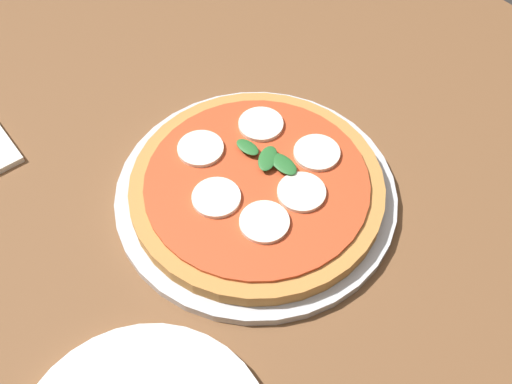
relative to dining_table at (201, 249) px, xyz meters
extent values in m
cube|color=brown|center=(0.00, 0.00, 0.08)|extent=(1.19, 1.05, 0.04)
cube|color=brown|center=(0.51, 0.44, -0.29)|extent=(0.07, 0.07, 0.68)
cylinder|color=silver|center=(0.06, -0.04, 0.10)|extent=(0.33, 0.33, 0.01)
cylinder|color=#C6843F|center=(0.06, -0.04, 0.12)|extent=(0.29, 0.29, 0.02)
cylinder|color=#CC4723|center=(0.06, -0.04, 0.13)|extent=(0.26, 0.26, 0.00)
cylinder|color=white|center=(0.14, -0.06, 0.13)|extent=(0.05, 0.05, 0.00)
cylinder|color=white|center=(0.12, 0.02, 0.13)|extent=(0.05, 0.05, 0.00)
cylinder|color=white|center=(0.04, 0.04, 0.13)|extent=(0.05, 0.05, 0.00)
cylinder|color=white|center=(0.01, -0.03, 0.13)|extent=(0.05, 0.05, 0.00)
cylinder|color=white|center=(0.03, -0.09, 0.13)|extent=(0.05, 0.05, 0.00)
cylinder|color=white|center=(0.09, -0.09, 0.13)|extent=(0.05, 0.05, 0.00)
ellipsoid|color=#286B2D|center=(0.09, -0.03, 0.14)|extent=(0.04, 0.04, 0.00)
ellipsoid|color=#286B2D|center=(0.08, 0.00, 0.14)|extent=(0.02, 0.03, 0.00)
ellipsoid|color=#286B2D|center=(0.10, -0.05, 0.14)|extent=(0.02, 0.04, 0.00)
camera|label=1|loc=(-0.22, -0.36, 0.68)|focal=43.57mm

